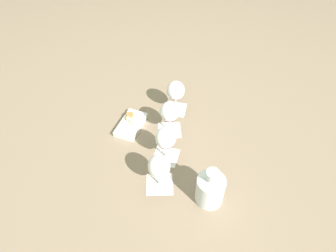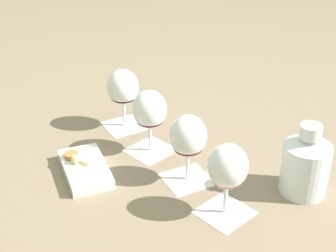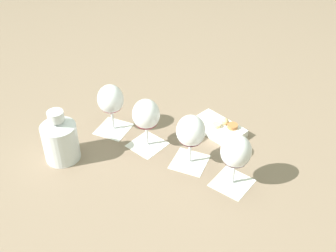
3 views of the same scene
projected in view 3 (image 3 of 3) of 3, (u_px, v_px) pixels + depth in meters
ground_plane at (167, 154)px, 1.29m from camera, size 8.00×8.00×0.00m
tasting_card_0 at (113, 129)px, 1.39m from camera, size 0.12×0.12×0.00m
tasting_card_1 at (147, 145)px, 1.32m from camera, size 0.14×0.14×0.00m
tasting_card_2 at (190, 162)px, 1.26m from camera, size 0.11×0.12×0.00m
tasting_card_3 at (232, 183)px, 1.18m from camera, size 0.13×0.13×0.00m
wine_glass_0 at (111, 101)px, 1.32m from camera, size 0.08×0.08×0.16m
wine_glass_1 at (146, 116)px, 1.26m from camera, size 0.08×0.08×0.16m
wine_glass_2 at (191, 133)px, 1.19m from camera, size 0.08×0.08×0.16m
wine_glass_3 at (236, 154)px, 1.12m from camera, size 0.08×0.08×0.16m
ceramic_vase at (60, 138)px, 1.23m from camera, size 0.10×0.10×0.17m
snack_dish at (219, 128)px, 1.37m from camera, size 0.20×0.17×0.05m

